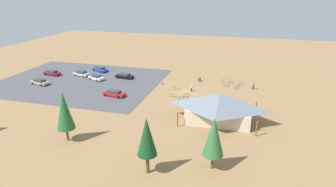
{
  "coord_description": "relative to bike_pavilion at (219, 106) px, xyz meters",
  "views": [
    {
      "loc": [
        -12.49,
        59.89,
        22.17
      ],
      "look_at": [
        2.64,
        5.22,
        1.2
      ],
      "focal_mm": 30.85,
      "sensor_mm": 36.0,
      "label": 1
    }
  ],
  "objects": [
    {
      "name": "bike_pavilion",
      "position": [
        0.0,
        0.0,
        0.0
      ],
      "size": [
        13.05,
        8.44,
        5.23
      ],
      "color": "beige",
      "rests_on": "ground"
    },
    {
      "name": "car_white_front_row",
      "position": [
        32.39,
        -15.74,
        -2.21
      ],
      "size": [
        4.58,
        3.29,
        1.29
      ],
      "color": "white",
      "rests_on": "parking_lot_asphalt"
    },
    {
      "name": "bicycle_green_yard_center",
      "position": [
        10.81,
        -13.85,
        -2.56
      ],
      "size": [
        1.63,
        0.57,
        0.77
      ],
      "color": "black",
      "rests_on": "ground"
    },
    {
      "name": "bicycle_purple_near_sign",
      "position": [
        1.41,
        -22.53,
        -2.55
      ],
      "size": [
        0.48,
        1.66,
        0.83
      ],
      "color": "black",
      "rests_on": "ground"
    },
    {
      "name": "pine_east",
      "position": [
        21.48,
        13.1,
        2.07
      ],
      "size": [
        2.68,
        2.68,
        7.92
      ],
      "color": "brown",
      "rests_on": "ground"
    },
    {
      "name": "bicycle_orange_yard_front",
      "position": [
        -3.03,
        -21.06,
        -2.54
      ],
      "size": [
        1.7,
        0.55,
        0.85
      ],
      "color": "black",
      "rests_on": "ground"
    },
    {
      "name": "visitor_near_lot",
      "position": [
        -6.0,
        -19.05,
        -1.97
      ],
      "size": [
        0.38,
        0.36,
        1.79
      ],
      "color": "#2D3347",
      "rests_on": "ground"
    },
    {
      "name": "car_maroon_aisle_side",
      "position": [
        45.78,
        -16.34,
        -2.19
      ],
      "size": [
        4.83,
        2.35,
        1.32
      ],
      "color": "maroon",
      "rests_on": "parking_lot_asphalt"
    },
    {
      "name": "bicycle_blue_edge_north",
      "position": [
        8.32,
        -8.26,
        -2.52
      ],
      "size": [
        1.63,
        0.73,
        0.86
      ],
      "color": "black",
      "rests_on": "ground"
    },
    {
      "name": "bicycle_black_mid_cluster",
      "position": [
        8.0,
        -10.46,
        -2.55
      ],
      "size": [
        1.36,
        1.16,
        0.82
      ],
      "color": "black",
      "rests_on": "ground"
    },
    {
      "name": "car_blue_inner_stall",
      "position": [
        35.21,
        -23.1,
        -2.2
      ],
      "size": [
        5.13,
        3.59,
        1.29
      ],
      "color": "#1E42B2",
      "rests_on": "parking_lot_asphalt"
    },
    {
      "name": "ground",
      "position": [
        8.71,
        -13.17,
        -2.91
      ],
      "size": [
        160.0,
        160.0,
        0.0
      ],
      "primitive_type": "plane",
      "color": "#937047",
      "rests_on": "ground"
    },
    {
      "name": "car_tan_far_end",
      "position": [
        43.73,
        -8.83,
        -2.2
      ],
      "size": [
        4.99,
        2.8,
        1.31
      ],
      "color": "tan",
      "rests_on": "parking_lot_asphalt"
    },
    {
      "name": "car_black_end_stall",
      "position": [
        26.04,
        -18.98,
        -2.21
      ],
      "size": [
        4.74,
        2.33,
        1.28
      ],
      "color": "black",
      "rests_on": "parking_lot_asphalt"
    },
    {
      "name": "car_silver_near_entry",
      "position": [
        37.9,
        -17.92,
        -2.17
      ],
      "size": [
        4.83,
        2.88,
        1.38
      ],
      "color": "#BCBCC1",
      "rests_on": "parking_lot_asphalt"
    },
    {
      "name": "bicycle_teal_edge_south",
      "position": [
        0.11,
        -19.04,
        -2.54
      ],
      "size": [
        1.56,
        0.82,
        0.83
      ],
      "color": "black",
      "rests_on": "ground"
    },
    {
      "name": "pine_center",
      "position": [
        -0.78,
        14.49,
        1.7
      ],
      "size": [
        2.73,
        2.73,
        7.19
      ],
      "color": "brown",
      "rests_on": "ground"
    },
    {
      "name": "parking_lot_asphalt",
      "position": [
        36.01,
        -13.94,
        -2.88
      ],
      "size": [
        39.54,
        31.34,
        0.05
      ],
      "primitive_type": "cube",
      "color": "#4C4C51",
      "rests_on": "ground"
    },
    {
      "name": "visitor_at_bikes",
      "position": [
        7.56,
        -4.39,
        -1.95
      ],
      "size": [
        0.37,
        0.36,
        1.82
      ],
      "color": "#2D3347",
      "rests_on": "ground"
    },
    {
      "name": "bicycle_silver_lone_east",
      "position": [
        10.58,
        -9.36,
        -2.53
      ],
      "size": [
        1.69,
        0.48,
        0.83
      ],
      "color": "black",
      "rests_on": "ground"
    },
    {
      "name": "car_red_second_row",
      "position": [
        22.94,
        -6.3,
        -2.21
      ],
      "size": [
        4.99,
        2.41,
        1.3
      ],
      "color": "red",
      "rests_on": "parking_lot_asphalt"
    },
    {
      "name": "pine_far_west",
      "position": [
        6.96,
        17.55,
        2.17
      ],
      "size": [
        2.48,
        2.48,
        7.63
      ],
      "color": "brown",
      "rests_on": "ground"
    },
    {
      "name": "trash_bin",
      "position": [
        6.94,
        -21.62,
        -2.46
      ],
      "size": [
        0.6,
        0.6,
        0.9
      ],
      "primitive_type": "cylinder",
      "color": "brown",
      "rests_on": "ground"
    },
    {
      "name": "bicycle_yellow_yard_left",
      "position": [
        -2.37,
        -18.3,
        -2.51
      ],
      "size": [
        1.18,
        1.32,
        0.87
      ],
      "color": "black",
      "rests_on": "ground"
    },
    {
      "name": "visitor_by_pavilion",
      "position": [
        7.46,
        -13.84,
        -2.04
      ],
      "size": [
        0.37,
        0.36,
        1.66
      ],
      "color": "#2D3347",
      "rests_on": "ground"
    },
    {
      "name": "bicycle_red_by_bin",
      "position": [
        -0.49,
        -22.29,
        -2.51
      ],
      "size": [
        1.62,
        0.93,
        0.92
      ],
      "color": "black",
      "rests_on": "ground"
    },
    {
      "name": "lot_sign",
      "position": [
        13.72,
        -12.02,
        -1.5
      ],
      "size": [
        0.56,
        0.08,
        2.2
      ],
      "color": "#99999E",
      "rests_on": "ground"
    }
  ]
}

